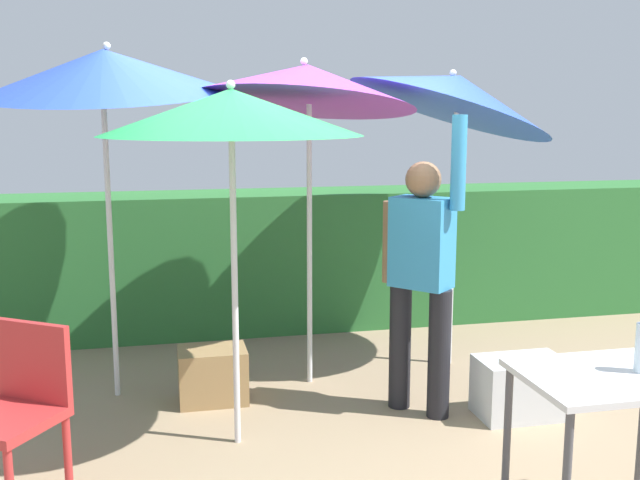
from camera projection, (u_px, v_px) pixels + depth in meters
The scene contains 11 objects.
ground_plane at pixel (330, 424), 4.59m from camera, with size 24.00×24.00×0.00m, color #9E8466.
hedge_row at pixel (274, 260), 6.59m from camera, with size 8.00×0.70×1.20m, color #2D7033.
umbrella_rainbow at pixel (105, 72), 4.69m from camera, with size 1.57×1.58×2.41m.
umbrella_orange at pixel (307, 85), 4.96m from camera, with size 1.53×1.51×2.36m.
umbrella_yellow at pixel (231, 113), 4.02m from camera, with size 1.44×1.44×2.06m.
umbrella_navy at pixel (455, 94), 5.39m from camera, with size 1.52×1.51×2.39m.
person_vendor at pixel (421, 269), 4.62m from camera, with size 0.43×0.47×1.88m.
chair_plastic at pixel (16, 405), 3.57m from camera, with size 0.61×0.61×0.89m.
cooler_box at pixel (520, 387), 4.68m from camera, with size 0.54×0.34×0.37m, color silver.
crate_cardboard at pixel (213, 375), 4.92m from camera, with size 0.44×0.32×0.36m, color #9E7A4C.
folding_table at pixel (612, 394), 3.29m from camera, with size 0.80×0.60×0.77m.
Camera 1 is at (-0.99, -4.21, 1.91)m, focal length 41.87 mm.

